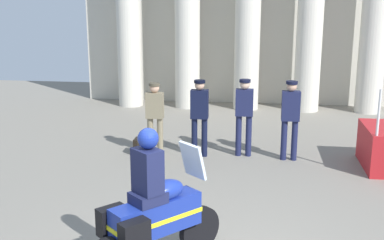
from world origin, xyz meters
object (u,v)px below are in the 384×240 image
Objects in this scene: officer_in_row_1 at (200,112)px; officer_in_row_0 at (155,113)px; motorcycle_with_rider at (152,212)px; briefcase_on_ground at (137,146)px; officer_in_row_2 at (244,111)px; officer_in_row_3 at (290,114)px.

officer_in_row_0 is at bearing -0.97° from officer_in_row_1.
briefcase_on_ground is at bearing 58.89° from motorcycle_with_rider.
officer_in_row_2 is 0.99m from officer_in_row_3.
motorcycle_with_rider is at bearing 66.79° from officer_in_row_3.
motorcycle_with_rider is at bearing 88.92° from officer_in_row_1.
officer_in_row_3 is 3.44m from briefcase_on_ground.
motorcycle_with_rider is 5.28× the size of briefcase_on_ground.
officer_in_row_1 is at bearing -0.79° from officer_in_row_3.
motorcycle_with_rider is at bearing 77.90° from officer_in_row_2.
officer_in_row_3 is at bearing 179.15° from officer_in_row_0.
motorcycle_with_rider is 4.93m from briefcase_on_ground.
officer_in_row_3 is 0.90× the size of motorcycle_with_rider.
motorcycle_with_rider is (-1.00, -4.90, -0.21)m from officer_in_row_2.
officer_in_row_1 is at bearing 8.51° from officer_in_row_2.
officer_in_row_0 is 4.47× the size of briefcase_on_ground.
officer_in_row_0 is 0.88m from briefcase_on_ground.
officer_in_row_0 is 1.95m from officer_in_row_2.
motorcycle_with_rider reaches higher than briefcase_on_ground.
officer_in_row_2 is at bearing 31.26° from motorcycle_with_rider.
officer_in_row_0 is at bearing 3.73° from officer_in_row_2.
officer_in_row_0 is 2.92m from officer_in_row_3.
briefcase_on_ground is (-1.36, 4.70, -0.61)m from motorcycle_with_rider.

